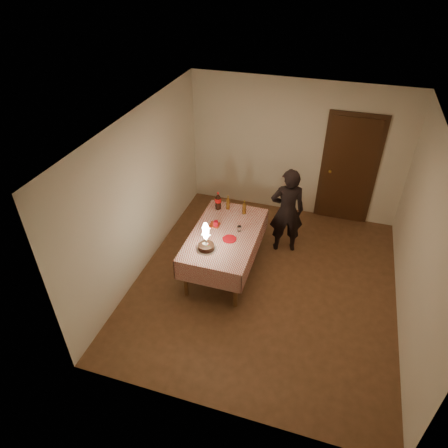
{
  "coord_description": "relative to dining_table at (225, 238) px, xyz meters",
  "views": [
    {
      "loc": [
        0.76,
        -4.63,
        4.49
      ],
      "look_at": [
        -0.71,
        0.07,
        0.95
      ],
      "focal_mm": 32.0,
      "sensor_mm": 36.0,
      "label": 1
    }
  ],
  "objects": [
    {
      "name": "birthday_cake",
      "position": [
        -0.15,
        -0.46,
        0.24
      ],
      "size": [
        0.3,
        0.3,
        0.47
      ],
      "color": "white",
      "rests_on": "dining_table"
    },
    {
      "name": "clear_cup",
      "position": [
        0.2,
        0.11,
        0.14
      ],
      "size": [
        0.07,
        0.07,
        0.09
      ],
      "primitive_type": "cylinder",
      "color": "white",
      "rests_on": "dining_table"
    },
    {
      "name": "ground",
      "position": [
        0.71,
        -0.12,
        -0.64
      ],
      "size": [
        4.0,
        4.5,
        0.01
      ],
      "primitive_type": "cube",
      "color": "brown",
      "rests_on": "ground"
    },
    {
      "name": "room_shell",
      "position": [
        0.74,
        -0.05,
        1.01
      ],
      "size": [
        4.04,
        4.54,
        2.62
      ],
      "color": "beige",
      "rests_on": "ground"
    },
    {
      "name": "amber_bottle_left",
      "position": [
        -0.15,
        0.67,
        0.22
      ],
      "size": [
        0.06,
        0.06,
        0.25
      ],
      "color": "#5B360F",
      "rests_on": "dining_table"
    },
    {
      "name": "dining_table",
      "position": [
        0.0,
        0.0,
        0.0
      ],
      "size": [
        1.02,
        1.72,
        0.74
      ],
      "color": "brown",
      "rests_on": "ground"
    },
    {
      "name": "red_plate",
      "position": [
        0.11,
        -0.13,
        0.1
      ],
      "size": [
        0.22,
        0.22,
        0.01
      ],
      "primitive_type": "cylinder",
      "color": "red",
      "rests_on": "dining_table"
    },
    {
      "name": "red_cup",
      "position": [
        -0.19,
        0.12,
        0.15
      ],
      "size": [
        0.08,
        0.08,
        0.1
      ],
      "primitive_type": "cylinder",
      "color": "red",
      "rests_on": "dining_table"
    },
    {
      "name": "napkin_stack",
      "position": [
        -0.22,
        0.15,
        0.11
      ],
      "size": [
        0.15,
        0.15,
        0.02
      ],
      "primitive_type": "cube",
      "color": "#A72D13",
      "rests_on": "dining_table"
    },
    {
      "name": "cola_bottle",
      "position": [
        -0.32,
        0.63,
        0.25
      ],
      "size": [
        0.1,
        0.1,
        0.32
      ],
      "color": "black",
      "rests_on": "dining_table"
    },
    {
      "name": "amber_bottle_right",
      "position": [
        0.15,
        0.61,
        0.22
      ],
      "size": [
        0.06,
        0.06,
        0.25
      ],
      "color": "#5B360F",
      "rests_on": "dining_table"
    },
    {
      "name": "photographer",
      "position": [
        0.82,
        0.84,
        0.14
      ],
      "size": [
        0.65,
        0.52,
        1.56
      ],
      "color": "black",
      "rests_on": "ground"
    }
  ]
}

